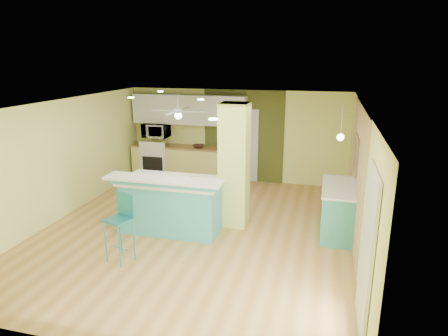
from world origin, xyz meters
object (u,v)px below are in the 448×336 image
Objects in this scene: bar_stool at (122,216)px; canister at (195,179)px; peninsula at (172,204)px; fruit_bowl at (199,146)px; side_counter at (338,210)px.

bar_stool is 1.58m from canister.
peninsula is 3.31m from fruit_bowl.
fruit_bowl is (-3.68, 2.56, 0.50)m from side_counter.
side_counter is 4.49× the size of fruit_bowl.
bar_stool is 7.59× the size of canister.
side_counter is at bearing 11.88° from peninsula.
bar_stool is 0.78× the size of side_counter.
bar_stool is at bearing -105.58° from peninsula.
peninsula is 1.40m from bar_stool.
canister is (1.01, -3.30, 0.14)m from fruit_bowl.
peninsula is 6.73× the size of fruit_bowl.
side_counter is (3.52, 2.02, -0.30)m from bar_stool.
peninsula is at bearing 93.04° from bar_stool.
canister is at bearing -6.59° from peninsula.
peninsula reaches higher than fruit_bowl.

